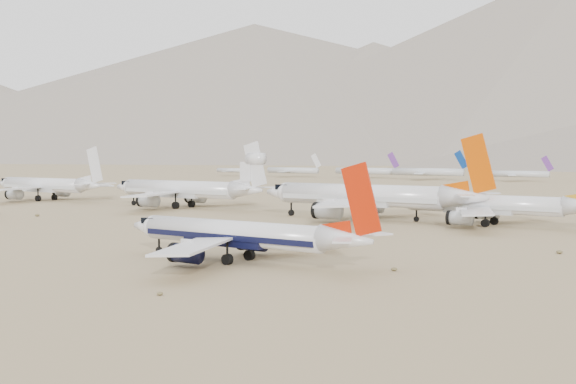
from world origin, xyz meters
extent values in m
plane|color=#8B7651|center=(0.00, 0.00, 0.00)|extent=(7000.00, 7000.00, 0.00)
cylinder|color=silver|center=(1.62, -4.11, 4.14)|extent=(30.43, 3.60, 3.60)
cube|color=black|center=(1.62, -4.11, 3.69)|extent=(29.83, 3.65, 0.81)
sphere|color=silver|center=(-13.60, -4.11, 4.14)|extent=(3.60, 3.60, 3.60)
cube|color=black|center=(-14.14, -4.11, 5.13)|extent=(2.52, 2.34, 0.90)
cone|color=silver|center=(20.43, -4.11, 4.41)|extent=(7.61, 3.60, 3.60)
cube|color=silver|center=(3.97, -14.78, 3.51)|extent=(11.75, 18.52, 0.56)
cube|color=silver|center=(21.90, -7.60, 4.86)|extent=(4.83, 6.32, 0.22)
cylinder|color=black|center=(-0.08, -11.59, 1.89)|extent=(4.23, 2.59, 2.59)
cube|color=silver|center=(3.97, 6.57, 3.51)|extent=(11.75, 18.52, 0.56)
cube|color=silver|center=(21.90, -0.61, 4.86)|extent=(4.83, 6.32, 0.22)
cylinder|color=black|center=(-0.08, 3.37, 1.89)|extent=(4.23, 2.59, 2.59)
cube|color=#BF1D03|center=(22.54, -4.11, 9.65)|extent=(5.77, 0.29, 9.50)
cylinder|color=black|center=(-12.70, -4.11, 0.54)|extent=(1.08, 0.45, 1.08)
cylinder|color=black|center=(2.88, -6.62, 0.76)|extent=(1.51, 0.90, 1.51)
cylinder|color=black|center=(2.88, -1.59, 0.76)|extent=(1.51, 0.90, 1.51)
cylinder|color=silver|center=(13.36, 67.26, 4.64)|extent=(33.21, 4.04, 4.04)
cube|color=silver|center=(13.36, 67.26, 4.14)|extent=(32.55, 4.10, 0.91)
sphere|color=silver|center=(-3.24, 67.26, 4.64)|extent=(4.04, 4.04, 4.04)
cube|color=black|center=(-3.85, 67.26, 5.75)|extent=(2.83, 2.62, 1.01)
cube|color=silver|center=(15.93, 55.56, 3.94)|extent=(12.83, 20.21, 0.62)
cylinder|color=silver|center=(11.52, 59.05, 2.11)|extent=(4.61, 2.91, 2.91)
cube|color=silver|center=(15.93, 78.97, 3.94)|extent=(12.83, 20.21, 0.62)
cylinder|color=silver|center=(11.52, 75.48, 2.11)|extent=(4.61, 2.91, 2.91)
cylinder|color=black|center=(-2.23, 67.26, 0.61)|extent=(1.21, 0.50, 1.21)
cylinder|color=black|center=(14.75, 64.44, 0.85)|extent=(1.70, 1.01, 1.70)
cylinder|color=black|center=(14.75, 70.09, 0.85)|extent=(1.70, 1.01, 1.70)
cylinder|color=silver|center=(-15.29, 64.36, 5.80)|extent=(41.30, 5.05, 5.05)
cube|color=silver|center=(-15.29, 64.36, 5.17)|extent=(40.47, 5.12, 1.14)
sphere|color=silver|center=(-35.94, 64.36, 5.80)|extent=(5.05, 5.05, 5.05)
cube|color=black|center=(-36.70, 64.36, 7.19)|extent=(3.53, 3.28, 1.26)
cone|color=silver|center=(10.23, 64.36, 6.18)|extent=(10.32, 5.05, 5.05)
cube|color=silver|center=(-12.10, 49.79, 4.92)|extent=(15.95, 25.13, 0.78)
cube|color=silver|center=(12.24, 59.59, 6.81)|extent=(6.56, 8.57, 0.30)
cylinder|color=silver|center=(-17.59, 54.13, 2.64)|extent=(5.74, 3.63, 3.63)
cube|color=silver|center=(-12.10, 78.93, 4.92)|extent=(15.95, 25.13, 0.78)
cube|color=silver|center=(12.24, 69.13, 6.81)|extent=(6.56, 8.57, 0.30)
cylinder|color=silver|center=(-17.59, 74.59, 2.64)|extent=(5.74, 3.63, 3.63)
cube|color=#CE4900|center=(13.10, 64.36, 13.34)|extent=(7.83, 0.40, 12.90)
cylinder|color=black|center=(-34.68, 64.36, 0.76)|extent=(1.51, 0.63, 1.51)
cylinder|color=black|center=(-13.57, 60.82, 1.06)|extent=(2.12, 1.26, 2.12)
cylinder|color=black|center=(-13.57, 67.89, 1.06)|extent=(2.12, 1.26, 2.12)
cylinder|color=silver|center=(-75.96, 68.11, 5.45)|extent=(39.56, 4.74, 4.74)
cube|color=silver|center=(-75.96, 68.11, 4.86)|extent=(38.77, 4.81, 1.07)
sphere|color=silver|center=(-95.74, 68.11, 5.45)|extent=(4.74, 4.74, 4.74)
cube|color=black|center=(-96.45, 68.11, 6.75)|extent=(3.32, 3.08, 1.18)
cone|color=silver|center=(-51.50, 68.11, 5.80)|extent=(9.89, 4.74, 4.74)
cube|color=silver|center=(-72.90, 54.20, 4.62)|extent=(15.28, 24.08, 0.74)
cube|color=silver|center=(-49.58, 63.55, 6.40)|extent=(6.28, 8.21, 0.28)
cylinder|color=silver|center=(-78.15, 58.35, 2.48)|extent=(5.50, 3.41, 3.41)
cube|color=silver|center=(-72.90, 82.01, 4.62)|extent=(15.28, 24.08, 0.74)
cube|color=silver|center=(-49.58, 72.66, 6.40)|extent=(6.28, 8.21, 0.28)
cylinder|color=silver|center=(-78.15, 77.86, 2.48)|extent=(5.50, 3.41, 3.41)
cube|color=silver|center=(-48.76, 68.11, 12.64)|extent=(7.50, 0.38, 12.36)
cylinder|color=silver|center=(-48.48, 68.11, 14.16)|extent=(4.95, 3.07, 3.07)
cylinder|color=black|center=(-94.55, 68.11, 0.71)|extent=(1.42, 0.59, 1.42)
cylinder|color=black|center=(-74.31, 64.79, 0.99)|extent=(1.99, 1.18, 1.99)
cylinder|color=black|center=(-74.31, 71.42, 0.99)|extent=(1.99, 1.18, 1.99)
cylinder|color=silver|center=(-135.73, 66.73, 5.24)|extent=(37.10, 4.56, 4.56)
cube|color=silver|center=(-135.73, 66.73, 4.67)|extent=(36.35, 4.63, 1.03)
sphere|color=silver|center=(-154.28, 66.73, 5.24)|extent=(4.56, 4.56, 4.56)
cube|color=black|center=(-154.96, 66.73, 6.49)|extent=(3.19, 2.96, 1.14)
cone|color=silver|center=(-112.80, 66.73, 5.58)|extent=(9.27, 4.56, 4.56)
cube|color=silver|center=(-132.87, 53.64, 4.44)|extent=(14.33, 22.58, 0.70)
cube|color=silver|center=(-111.00, 62.44, 6.15)|extent=(5.89, 7.70, 0.27)
cylinder|color=silver|center=(-137.79, 57.53, 2.39)|extent=(5.15, 3.28, 3.28)
cube|color=silver|center=(-132.87, 79.83, 4.44)|extent=(14.33, 22.58, 0.70)
cube|color=silver|center=(-111.00, 71.02, 6.15)|extent=(5.89, 7.70, 0.27)
cylinder|color=silver|center=(-137.79, 75.94, 2.39)|extent=(5.15, 3.28, 3.28)
cube|color=silver|center=(-110.23, 66.73, 12.02)|extent=(7.03, 0.36, 11.58)
cylinder|color=black|center=(-153.14, 66.73, 0.68)|extent=(1.37, 0.57, 1.37)
cylinder|color=black|center=(-134.19, 63.54, 0.96)|extent=(1.91, 1.14, 1.91)
cylinder|color=black|center=(-134.19, 69.92, 0.96)|extent=(1.91, 1.14, 1.91)
cylinder|color=silver|center=(-256.38, 317.67, 3.89)|extent=(30.06, 2.97, 2.97)
cube|color=#67308F|center=(-242.24, 317.67, 8.91)|extent=(5.99, 0.30, 7.54)
cube|color=silver|center=(-256.38, 309.89, 3.44)|extent=(7.92, 13.84, 0.30)
cube|color=silver|center=(-256.38, 325.45, 3.44)|extent=(7.92, 13.84, 0.30)
cylinder|color=silver|center=(-208.54, 321.44, 4.37)|extent=(39.94, 3.95, 3.95)
cube|color=silver|center=(-189.74, 321.44, 11.05)|extent=(7.96, 0.39, 10.02)
cube|color=silver|center=(-208.54, 311.10, 3.78)|extent=(10.52, 18.39, 0.39)
cube|color=silver|center=(-208.54, 331.78, 3.78)|extent=(10.52, 18.39, 0.39)
cylinder|color=silver|center=(-156.72, 328.84, 4.50)|extent=(42.47, 4.20, 4.20)
cube|color=#67308F|center=(-136.73, 328.84, 11.59)|extent=(8.46, 0.42, 10.65)
cube|color=silver|center=(-156.72, 317.84, 3.87)|extent=(11.19, 19.55, 0.42)
cube|color=silver|center=(-156.72, 339.83, 3.87)|extent=(11.19, 19.55, 0.42)
cylinder|color=silver|center=(-111.43, 323.98, 4.63)|extent=(45.15, 4.46, 4.46)
cube|color=navy|center=(-90.18, 323.98, 12.17)|extent=(8.99, 0.45, 11.33)
cube|color=silver|center=(-111.43, 312.29, 3.96)|extent=(11.90, 20.78, 0.45)
cube|color=silver|center=(-111.43, 335.66, 3.96)|extent=(11.90, 20.78, 0.45)
cylinder|color=silver|center=(-58.57, 327.32, 4.18)|extent=(35.95, 3.55, 3.55)
cube|color=#67308F|center=(-41.65, 327.32, 10.18)|extent=(7.16, 0.36, 9.02)
cube|color=silver|center=(-58.57, 318.01, 3.64)|extent=(9.47, 16.55, 0.36)
cube|color=silver|center=(-58.57, 336.63, 3.64)|extent=(9.47, 16.55, 0.36)
cone|color=slate|center=(-1900.00, 1520.00, 130.00)|extent=(1456.00, 1456.00, 260.00)
cone|color=slate|center=(-1300.00, 1720.00, 210.00)|extent=(3024.00, 3024.00, 420.00)
cone|color=slate|center=(-800.00, 1560.00, 150.00)|extent=(1800.00, 1800.00, 300.00)
cone|color=slate|center=(-1500.00, 1100.00, 60.00)|extent=(1080.00, 1080.00, 120.00)
cone|color=slate|center=(-700.00, 1100.00, 47.50)|extent=(855.00, 855.00, 95.00)
ellipsoid|color=brown|center=(-85.20, 27.20, 0.34)|extent=(1.12, 1.12, 0.62)
ellipsoid|color=brown|center=(-30.40, 14.40, 0.29)|extent=(0.98, 0.98, 0.54)
ellipsoid|color=brown|center=(10.70, -27.70, 0.21)|extent=(0.70, 0.70, 0.39)
ellipsoid|color=brown|center=(24.40, 1.60, 0.25)|extent=(0.84, 0.84, 0.46)
ellipsoid|color=brown|center=(38.10, 30.90, 0.29)|extent=(0.98, 0.98, 0.54)
camera|label=1|loc=(66.11, -83.75, 15.33)|focal=45.00mm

